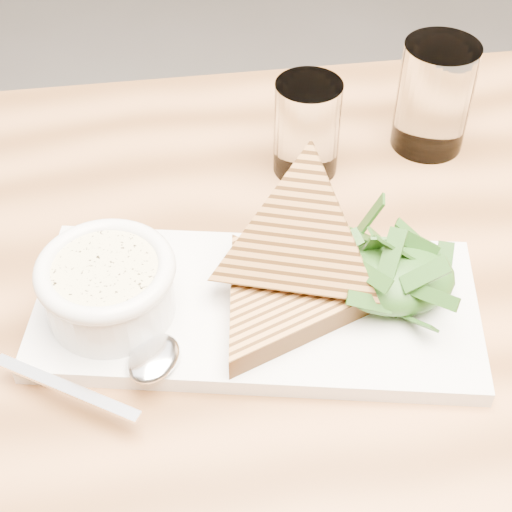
{
  "coord_description": "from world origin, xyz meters",
  "views": [
    {
      "loc": [
        -0.19,
        -0.37,
        1.25
      ],
      "look_at": [
        -0.18,
        0.09,
        0.79
      ],
      "focal_mm": 55.0,
      "sensor_mm": 36.0,
      "label": 1
    }
  ],
  "objects_px": {
    "table_top": "(310,344)",
    "glass_near": "(307,128)",
    "soup_bowl": "(110,293)",
    "glass_far": "(434,97)",
    "platter": "(257,308)"
  },
  "relations": [
    {
      "from": "glass_far",
      "to": "soup_bowl",
      "type": "bearing_deg",
      "value": -141.6
    },
    {
      "from": "glass_near",
      "to": "glass_far",
      "type": "bearing_deg",
      "value": 16.59
    },
    {
      "from": "platter",
      "to": "glass_near",
      "type": "xyz_separation_m",
      "value": [
        0.05,
        0.2,
        0.04
      ]
    },
    {
      "from": "table_top",
      "to": "glass_near",
      "type": "height_order",
      "value": "glass_near"
    },
    {
      "from": "table_top",
      "to": "glass_near",
      "type": "xyz_separation_m",
      "value": [
        0.01,
        0.21,
        0.07
      ]
    },
    {
      "from": "soup_bowl",
      "to": "glass_far",
      "type": "height_order",
      "value": "glass_far"
    },
    {
      "from": "soup_bowl",
      "to": "glass_near",
      "type": "height_order",
      "value": "glass_near"
    },
    {
      "from": "glass_near",
      "to": "glass_far",
      "type": "relative_size",
      "value": 0.86
    },
    {
      "from": "soup_bowl",
      "to": "glass_near",
      "type": "distance_m",
      "value": 0.27
    },
    {
      "from": "table_top",
      "to": "glass_near",
      "type": "distance_m",
      "value": 0.23
    },
    {
      "from": "glass_far",
      "to": "platter",
      "type": "bearing_deg",
      "value": -128.28
    },
    {
      "from": "platter",
      "to": "table_top",
      "type": "bearing_deg",
      "value": -21.39
    },
    {
      "from": "table_top",
      "to": "glass_near",
      "type": "relative_size",
      "value": 12.11
    },
    {
      "from": "soup_bowl",
      "to": "glass_far",
      "type": "distance_m",
      "value": 0.39
    },
    {
      "from": "table_top",
      "to": "soup_bowl",
      "type": "distance_m",
      "value": 0.17
    }
  ]
}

